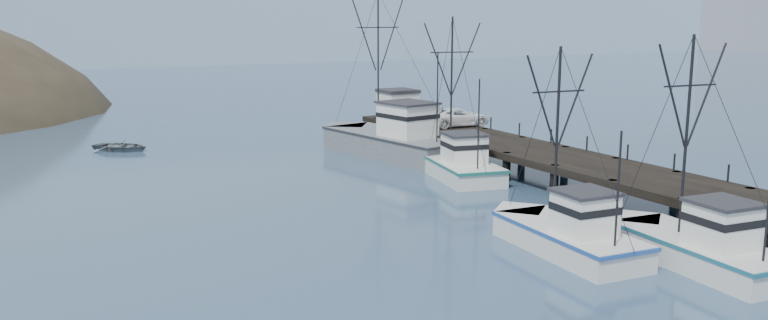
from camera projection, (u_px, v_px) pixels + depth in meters
The scene contains 10 objects.
ground at pixel (515, 276), 32.80m from camera, with size 400.00×400.00×0.00m, color #2E4968.
pier at pixel (537, 154), 52.78m from camera, with size 6.00×44.00×2.00m.
distant_ridge at pixel (127, 63), 185.43m from camera, with size 360.00×40.00×26.00m, color #9EB2C6.
trawler_near at pixel (694, 246), 34.34m from camera, with size 4.16×10.57×10.77m.
trawler_mid at pixel (564, 234), 36.23m from camera, with size 3.89×10.11×10.17m.
trawler_far at pixel (455, 164), 53.59m from camera, with size 5.48×11.39×11.57m.
work_vessel at pixel (390, 140), 61.39m from camera, with size 7.23×16.39×13.54m.
pier_shed at pixel (398, 105), 67.50m from camera, with size 3.00×3.20×2.80m.
pickup_truck at pixel (458, 117), 63.85m from camera, with size 2.60×5.65×1.57m, color white.
motorboat at pixel (121, 150), 63.73m from camera, with size 3.49×4.89×1.01m, color slate.
Camera 1 is at (-19.56, -25.06, 11.16)m, focal length 35.00 mm.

